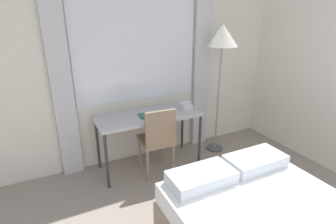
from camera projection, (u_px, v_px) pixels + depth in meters
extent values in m
cube|color=silver|center=(145.00, 62.00, 3.49)|extent=(4.98, 0.05, 2.70)
cube|color=white|center=(137.00, 43.00, 3.33)|extent=(1.65, 0.01, 1.50)
cube|color=silver|center=(60.00, 74.00, 3.00)|extent=(0.24, 0.06, 2.60)
cube|color=silver|center=(202.00, 62.00, 3.80)|extent=(0.24, 0.06, 2.60)
cube|color=#B2B2B7|center=(149.00, 116.00, 3.35)|extent=(1.35, 0.56, 0.04)
cylinder|color=#333333|center=(107.00, 161.00, 3.02)|extent=(0.04, 0.04, 0.71)
cylinder|color=#333333|center=(200.00, 140.00, 3.54)|extent=(0.04, 0.04, 0.71)
cylinder|color=#333333|center=(98.00, 144.00, 3.42)|extent=(0.04, 0.04, 0.71)
cylinder|color=#333333|center=(182.00, 127.00, 3.95)|extent=(0.04, 0.04, 0.71)
cube|color=#8C7259|center=(156.00, 140.00, 3.31)|extent=(0.43, 0.43, 0.05)
cube|color=#8C7259|center=(161.00, 128.00, 3.07)|extent=(0.38, 0.06, 0.43)
cylinder|color=#8C7259|center=(148.00, 166.00, 3.19)|extent=(0.03, 0.03, 0.43)
cylinder|color=#8C7259|center=(173.00, 160.00, 3.31)|extent=(0.03, 0.03, 0.43)
cylinder|color=#8C7259|center=(140.00, 153.00, 3.49)|extent=(0.03, 0.03, 0.43)
cylinder|color=#8C7259|center=(164.00, 148.00, 3.61)|extent=(0.03, 0.03, 0.43)
cube|color=silver|center=(201.00, 177.00, 2.33)|extent=(0.59, 0.32, 0.12)
cube|color=silver|center=(255.00, 161.00, 2.60)|extent=(0.59, 0.32, 0.12)
cylinder|color=#4C4C51|center=(215.00, 148.00, 4.03)|extent=(0.24, 0.24, 0.03)
cylinder|color=gray|center=(218.00, 100.00, 3.76)|extent=(0.02, 0.02, 1.51)
cone|color=silver|center=(223.00, 35.00, 3.45)|extent=(0.42, 0.42, 0.28)
cube|color=silver|center=(185.00, 106.00, 3.53)|extent=(0.14, 0.17, 0.07)
cube|color=silver|center=(185.00, 103.00, 3.51)|extent=(0.16, 0.06, 0.02)
cube|color=#33664C|center=(149.00, 115.00, 3.28)|extent=(0.27, 0.19, 0.02)
cube|color=white|center=(149.00, 115.00, 3.28)|extent=(0.25, 0.18, 0.01)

